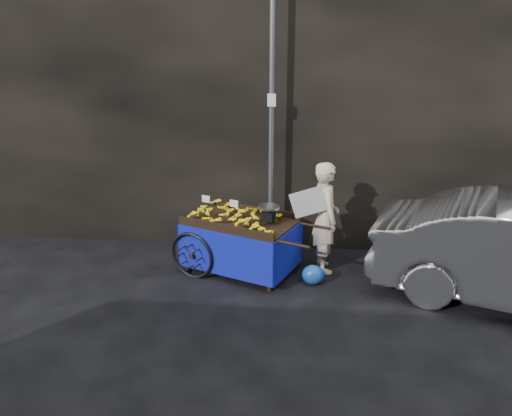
# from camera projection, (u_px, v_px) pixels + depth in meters

# --- Properties ---
(ground) EXTENTS (80.00, 80.00, 0.00)m
(ground) POSITION_uv_depth(u_px,v_px,m) (241.00, 292.00, 6.70)
(ground) COLOR black
(ground) RESTS_ON ground
(building_wall) EXTENTS (13.50, 2.00, 5.00)m
(building_wall) POSITION_uv_depth(u_px,v_px,m) (283.00, 85.00, 8.30)
(building_wall) COLOR black
(building_wall) RESTS_ON ground
(street_pole) EXTENTS (0.12, 0.10, 4.00)m
(street_pole) POSITION_uv_depth(u_px,v_px,m) (272.00, 127.00, 7.25)
(street_pole) COLOR slate
(street_pole) RESTS_ON ground
(banana_cart) EXTENTS (2.26, 1.63, 1.13)m
(banana_cart) POSITION_uv_depth(u_px,v_px,m) (238.00, 225.00, 7.13)
(banana_cart) COLOR black
(banana_cart) RESTS_ON ground
(vendor) EXTENTS (0.78, 0.66, 1.62)m
(vendor) POSITION_uv_depth(u_px,v_px,m) (325.00, 217.00, 7.11)
(vendor) COLOR beige
(vendor) RESTS_ON ground
(plastic_bag) EXTENTS (0.31, 0.25, 0.28)m
(plastic_bag) POSITION_uv_depth(u_px,v_px,m) (313.00, 275.00, 6.88)
(plastic_bag) COLOR #174DB0
(plastic_bag) RESTS_ON ground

